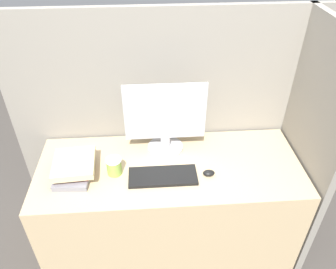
% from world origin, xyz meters
% --- Properties ---
extents(cubicle_panel_rear, '(2.03, 0.04, 1.60)m').
position_xyz_m(cubicle_panel_rear, '(0.00, 0.69, 0.80)').
color(cubicle_panel_rear, gray).
rests_on(cubicle_panel_rear, ground_plane).
extents(cubicle_panel_right, '(0.04, 0.72, 1.60)m').
position_xyz_m(cubicle_panel_right, '(0.85, 0.36, 0.80)').
color(cubicle_panel_right, gray).
rests_on(cubicle_panel_right, ground_plane).
extents(desk, '(1.63, 0.66, 0.74)m').
position_xyz_m(desk, '(0.00, 0.33, 0.37)').
color(desk, tan).
rests_on(desk, ground_plane).
extents(monitor, '(0.50, 0.23, 0.47)m').
position_xyz_m(monitor, '(-0.01, 0.50, 0.96)').
color(monitor, '#B7B7BC').
rests_on(monitor, desk).
extents(keyboard, '(0.40, 0.16, 0.02)m').
position_xyz_m(keyboard, '(-0.05, 0.23, 0.75)').
color(keyboard, black).
rests_on(keyboard, desk).
extents(mouse, '(0.07, 0.05, 0.03)m').
position_xyz_m(mouse, '(0.23, 0.23, 0.76)').
color(mouse, black).
rests_on(mouse, desk).
extents(coffee_cup, '(0.09, 0.09, 0.11)m').
position_xyz_m(coffee_cup, '(-0.33, 0.29, 0.79)').
color(coffee_cup, '#8CB247').
rests_on(coffee_cup, desk).
extents(book_stack, '(0.25, 0.30, 0.10)m').
position_xyz_m(book_stack, '(-0.57, 0.30, 0.79)').
color(book_stack, slate).
rests_on(book_stack, desk).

